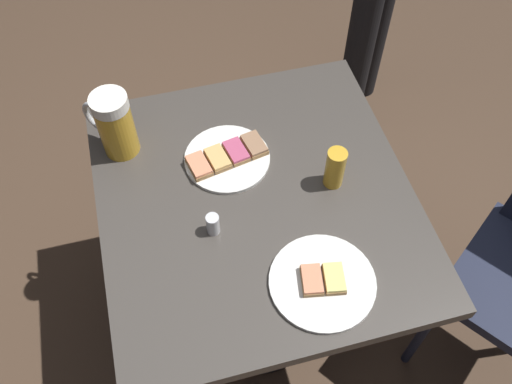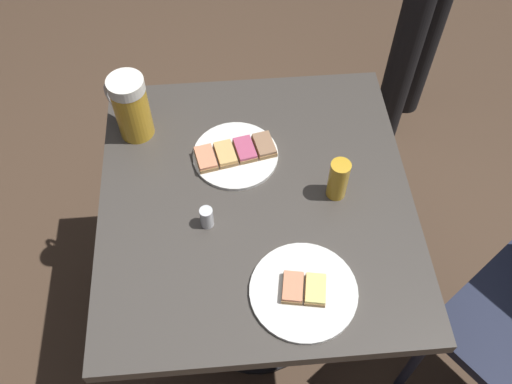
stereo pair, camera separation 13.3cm
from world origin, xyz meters
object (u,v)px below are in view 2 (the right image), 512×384
(beer_mug, at_px, (130,107))
(salt_shaker, at_px, (207,217))
(plate_far, at_px, (304,291))
(beer_glass_small, at_px, (338,179))
(plate_near, at_px, (235,154))

(beer_mug, relative_size, salt_shaker, 3.22)
(beer_mug, xyz_separation_m, salt_shaker, (0.31, 0.18, -0.06))
(plate_far, height_order, beer_glass_small, beer_glass_small)
(plate_near, distance_m, beer_mug, 0.29)
(beer_glass_small, height_order, salt_shaker, beer_glass_small)
(beer_mug, height_order, beer_glass_small, beer_mug)
(salt_shaker, bearing_deg, beer_glass_small, 101.18)
(beer_mug, xyz_separation_m, beer_glass_small, (0.25, 0.50, -0.04))
(beer_mug, bearing_deg, plate_near, 66.90)
(plate_far, relative_size, beer_glass_small, 2.09)
(plate_near, height_order, beer_mug, beer_mug)
(plate_far, xyz_separation_m, salt_shaker, (-0.19, -0.20, 0.02))
(plate_near, bearing_deg, beer_glass_small, 60.39)
(beer_mug, bearing_deg, salt_shaker, 30.24)
(beer_glass_small, xyz_separation_m, salt_shaker, (0.06, -0.32, -0.03))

